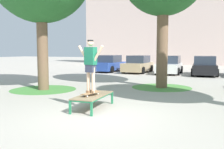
# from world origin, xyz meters

# --- Properties ---
(ground_plane) EXTENTS (120.00, 120.00, 0.00)m
(ground_plane) POSITION_xyz_m (0.00, 0.00, 0.00)
(ground_plane) COLOR #B2AA9E
(building_facade) EXTENTS (28.78, 4.00, 10.31)m
(building_facade) POSITION_xyz_m (-2.96, 30.75, 5.15)
(building_facade) COLOR beige
(building_facade) RESTS_ON ground
(skate_box) EXTENTS (0.94, 1.97, 0.46)m
(skate_box) POSITION_xyz_m (-0.65, 0.77, 0.41)
(skate_box) COLOR #237A4C
(skate_box) RESTS_ON ground
(skateboard) EXTENTS (0.32, 0.82, 0.09)m
(skateboard) POSITION_xyz_m (-0.63, 0.60, 0.54)
(skateboard) COLOR #9E754C
(skateboard) RESTS_ON skate_box
(skater) EXTENTS (1.00, 0.33, 1.69)m
(skater) POSITION_xyz_m (-0.63, 0.61, 1.53)
(skater) COLOR beige
(skater) RESTS_ON skateboard
(grass_patch_near_left) EXTENTS (3.19, 3.19, 0.01)m
(grass_patch_near_left) POSITION_xyz_m (-4.85, 3.34, 0.00)
(grass_patch_near_left) COLOR #47893D
(grass_patch_near_left) RESTS_ON ground
(grass_patch_mid_back) EXTENTS (3.08, 3.08, 0.01)m
(grass_patch_mid_back) POSITION_xyz_m (0.25, 6.48, 0.00)
(grass_patch_mid_back) COLOR #519342
(grass_patch_mid_back) RESTS_ON ground
(car_blue) EXTENTS (1.96, 4.22, 1.50)m
(car_blue) POSITION_xyz_m (-6.60, 14.62, 0.69)
(car_blue) COLOR #28479E
(car_blue) RESTS_ON ground
(car_tan) EXTENTS (1.97, 4.22, 1.50)m
(car_tan) POSITION_xyz_m (-3.84, 14.70, 0.69)
(car_tan) COLOR tan
(car_tan) RESTS_ON ground
(car_white) EXTENTS (2.14, 4.31, 1.50)m
(car_white) POSITION_xyz_m (-1.08, 14.66, 0.69)
(car_white) COLOR silver
(car_white) RESTS_ON ground
(car_black) EXTENTS (2.23, 4.35, 1.50)m
(car_black) POSITION_xyz_m (1.69, 14.52, 0.69)
(car_black) COLOR black
(car_black) RESTS_ON ground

